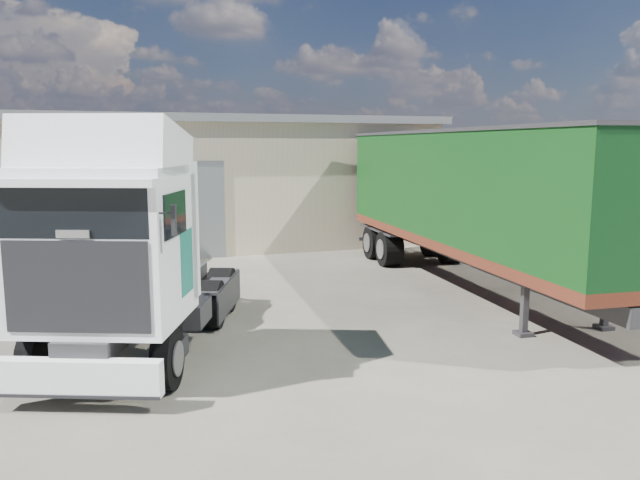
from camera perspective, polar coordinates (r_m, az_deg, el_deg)
name	(u,v)px	position (r m, az deg, el deg)	size (l,w,h in m)	color
ground	(302,332)	(14.22, -1.68, -8.38)	(120.00, 120.00, 0.00)	black
warehouse	(62,180)	(29.14, -22.54, 5.07)	(30.60, 12.60, 5.42)	beige
brick_boundary_wall	(553,225)	(24.64, 20.49, 1.33)	(0.35, 26.00, 2.50)	brown
tractor_unit	(125,263)	(12.34, -17.41, -2.04)	(4.91, 7.31, 4.67)	black
box_trailer	(474,193)	(18.50, 13.88, 4.20)	(4.01, 14.02, 4.60)	#2D2D30
panel_van	(135,237)	(22.89, -16.52, 0.25)	(3.19, 4.86, 1.84)	black
gravel_heap	(89,261)	(21.32, -20.33, -1.81)	(5.88, 5.12, 1.05)	black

